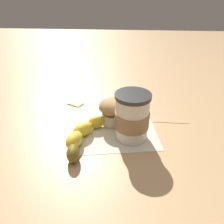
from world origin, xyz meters
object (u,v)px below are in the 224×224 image
object	(u,v)px
muffin	(112,110)
coffee_cup	(132,117)
sugar_packet	(75,103)
banana	(82,135)

from	to	relation	value
muffin	coffee_cup	bearing A→B (deg)	132.31
muffin	sugar_packet	xyz separation A→B (m)	(0.14, -0.11, -0.04)
coffee_cup	muffin	xyz separation A→B (m)	(0.06, -0.06, -0.02)
coffee_cup	muffin	size ratio (longest dim) A/B	1.61
muffin	banana	xyz separation A→B (m)	(0.07, 0.09, -0.03)
banana	muffin	bearing A→B (deg)	-128.71
muffin	sugar_packet	bearing A→B (deg)	-39.11
banana	sugar_packet	world-z (taller)	banana
coffee_cup	muffin	world-z (taller)	coffee_cup
banana	sugar_packet	xyz separation A→B (m)	(0.06, -0.20, -0.02)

